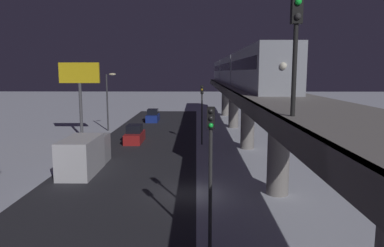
# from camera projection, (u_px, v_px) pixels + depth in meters

# --- Properties ---
(ground_plane) EXTENTS (240.00, 240.00, 0.00)m
(ground_plane) POSITION_uv_depth(u_px,v_px,m) (183.00, 194.00, 23.45)
(ground_plane) COLOR silver
(avenue_asphalt) EXTENTS (11.00, 98.04, 0.01)m
(avenue_asphalt) POSITION_uv_depth(u_px,v_px,m) (112.00, 193.00, 23.50)
(avenue_asphalt) COLOR #28282D
(avenue_asphalt) RESTS_ON ground_plane
(elevated_railway) EXTENTS (5.00, 98.04, 6.33)m
(elevated_railway) POSITION_uv_depth(u_px,v_px,m) (278.00, 111.00, 22.60)
(elevated_railway) COLOR gray
(elevated_railway) RESTS_ON ground_plane
(subway_train) EXTENTS (2.94, 55.47, 3.40)m
(subway_train) POSITION_uv_depth(u_px,v_px,m) (235.00, 70.00, 49.14)
(subway_train) COLOR #999EA8
(subway_train) RESTS_ON elevated_railway
(rail_signal) EXTENTS (0.36, 0.41, 4.00)m
(rail_signal) POSITION_uv_depth(u_px,v_px,m) (296.00, 35.00, 12.05)
(rail_signal) COLOR black
(rail_signal) RESTS_ON elevated_railway
(sedan_red_2) EXTENTS (1.80, 4.33, 1.97)m
(sedan_red_2) POSITION_uv_depth(u_px,v_px,m) (135.00, 135.00, 40.37)
(sedan_red_2) COLOR #A51E1E
(sedan_red_2) RESTS_ON ground_plane
(sedan_blue) EXTENTS (1.80, 4.06, 1.97)m
(sedan_blue) POSITION_uv_depth(u_px,v_px,m) (153.00, 116.00, 57.18)
(sedan_blue) COLOR navy
(sedan_blue) RESTS_ON ground_plane
(box_truck) EXTENTS (2.40, 7.40, 2.80)m
(box_truck) POSITION_uv_depth(u_px,v_px,m) (85.00, 154.00, 28.84)
(box_truck) COLOR #B2B2B7
(box_truck) RESTS_ON ground_plane
(traffic_light_near) EXTENTS (0.32, 0.44, 6.40)m
(traffic_light_near) POSITION_uv_depth(u_px,v_px,m) (211.00, 159.00, 15.25)
(traffic_light_near) COLOR #2D2D2D
(traffic_light_near) RESTS_ON ground_plane
(traffic_light_mid) EXTENTS (0.32, 0.44, 6.40)m
(traffic_light_mid) POSITION_uv_depth(u_px,v_px,m) (202.00, 106.00, 38.60)
(traffic_light_mid) COLOR #2D2D2D
(traffic_light_mid) RESTS_ON ground_plane
(commercial_billboard) EXTENTS (4.80, 0.36, 8.90)m
(commercial_billboard) POSITION_uv_depth(u_px,v_px,m) (80.00, 80.00, 42.81)
(commercial_billboard) COLOR #4C4C51
(commercial_billboard) RESTS_ON ground_plane
(street_lamp_far) EXTENTS (1.35, 0.44, 7.65)m
(street_lamp_far) POSITION_uv_depth(u_px,v_px,m) (109.00, 95.00, 47.63)
(street_lamp_far) COLOR #38383D
(street_lamp_far) RESTS_ON ground_plane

